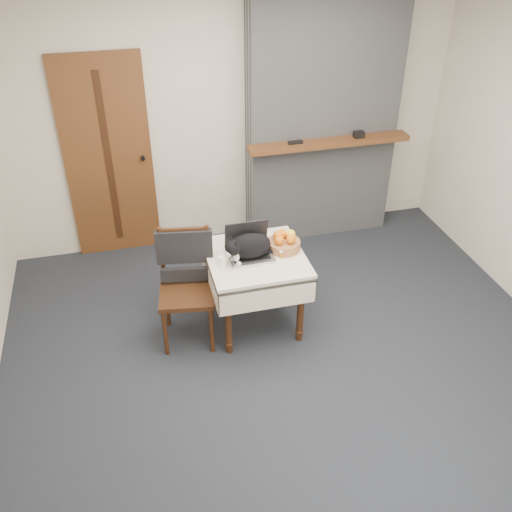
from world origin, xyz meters
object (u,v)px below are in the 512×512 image
Objects in this scene: laptop at (249,247)px; cat at (251,246)px; pill_bottle at (281,254)px; cream_jar at (223,261)px; door at (109,160)px; chair at (186,270)px; fruit_basket at (284,242)px; side_table at (256,267)px.

laptop reaches higher than cat.
cream_jar is at bearing 178.75° from pill_bottle.
door is 2.05× the size of chair.
pill_bottle is (1.25, -1.60, -0.27)m from door.
cat is (1.02, -1.54, -0.20)m from door.
door reaches higher than fruit_basket.
laptop reaches higher than side_table.
side_table is 10.14× the size of cream_jar.
laptop reaches higher than cream_jar.
door is at bearing 131.46° from fruit_basket.
cream_jar is at bearing 168.45° from cat.
door is 1.99m from fruit_basket.
laptop is at bearing 8.12° from chair.
door is at bearing 117.78° from chair.
pill_bottle is (0.23, -0.06, -0.07)m from cat.
pill_bottle is at bearing -0.21° from chair.
cream_jar is 0.47m from pill_bottle.
laptop is 5.33× the size of pill_bottle.
door reaches higher than pill_bottle.
door reaches higher than chair.
cat is at bearing 2.47° from chair.
laptop is 0.26m from cream_jar.
cream_jar is at bearing -156.48° from laptop.
chair reaches higher than cream_jar.
pill_bottle is (0.19, -0.08, 0.15)m from side_table.
fruit_basket reaches higher than cream_jar.
fruit_basket is at bearing 11.74° from cream_jar.
side_table is 0.57m from chair.
laptop is at bearing 141.24° from side_table.
laptop is 0.54m from chair.
side_table is 0.80× the size of chair.
side_table is 0.33m from cream_jar.
pill_bottle is 0.07× the size of chair.
fruit_basket is 0.27× the size of chair.
chair is at bearing 175.15° from side_table.
side_table is at bearing 13.63° from cream_jar.
door reaches higher than side_table.
pill_bottle is at bearing -1.25° from cream_jar.
door is at bearing 123.81° from laptop.
fruit_basket reaches higher than pill_bottle.
side_table is at bearing -55.22° from door.
chair is (-0.57, 0.05, 0.03)m from side_table.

